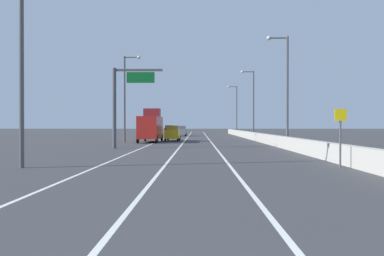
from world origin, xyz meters
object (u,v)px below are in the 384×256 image
Objects in this scene: car_black_1 at (169,130)px; speed_advisory_sign at (340,133)px; lamp_post_right_second at (285,84)px; lamp_post_left_near at (26,46)px; overhead_sign_gantry at (122,98)px; lamp_post_left_mid at (126,93)px; car_yellow_2 at (173,133)px; box_truck at (151,127)px; lamp_post_right_fourth at (236,107)px; lamp_post_right_third at (252,100)px; car_gray_0 at (182,131)px.

speed_advisory_sign is at bearing -79.07° from car_black_1.
lamp_post_right_second is 1.00× the size of lamp_post_left_near.
speed_advisory_sign is at bearing -93.81° from lamp_post_right_second.
lamp_post_left_mid reaches higher than overhead_sign_gantry.
lamp_post_right_second is 2.36× the size of car_yellow_2.
lamp_post_left_mid is at bearing -164.83° from box_truck.
car_yellow_2 is (5.50, 4.64, -5.15)m from lamp_post_left_mid.
lamp_post_left_near is (-17.12, -68.80, 0.00)m from lamp_post_right_fourth.
car_black_1 is at bearing 94.84° from car_yellow_2.
lamp_post_right_third and lamp_post_left_mid have the same top height.
car_gray_0 is (-11.54, -10.37, -5.20)m from lamp_post_right_fourth.
car_gray_0 is at bearing 84.55° from lamp_post_left_near.
lamp_post_left_near is at bearing -95.12° from box_truck.
car_black_1 is at bearing 89.48° from overhead_sign_gantry.
box_truck reaches higher than car_yellow_2.
lamp_post_right_fourth is at bearing 76.03° from lamp_post_left_near.
speed_advisory_sign is 0.28× the size of lamp_post_right_third.
lamp_post_right_third is at bearing -50.98° from car_gray_0.
car_black_1 is 40.74m from box_truck.
car_yellow_2 is at bearing -109.02° from lamp_post_right_fourth.
lamp_post_right_second is 19.13m from box_truck.
lamp_post_right_second is 1.37× the size of box_truck.
car_gray_0 is at bearing 89.37° from car_yellow_2.
lamp_post_left_mid is (-17.31, -38.88, 0.00)m from lamp_post_right_fourth.
lamp_post_right_fourth is 2.65× the size of car_black_1.
car_gray_0 is (-11.64, 39.50, -5.20)m from lamp_post_right_second.
lamp_post_right_second is 24.93m from lamp_post_right_third.
speed_advisory_sign is 0.28× the size of lamp_post_right_second.
lamp_post_right_fourth is 40.92m from box_truck.
car_yellow_2 is at bearing -85.16° from car_black_1.
lamp_post_right_fourth is (15.42, 51.76, 1.46)m from overhead_sign_gantry.
box_truck is at bearing -95.83° from car_gray_0.
lamp_post_right_third is 1.37× the size of box_truck.
lamp_post_left_mid reaches higher than car_gray_0.
lamp_post_left_mid is at bearing -101.43° from car_gray_0.
lamp_post_left_near is 2.27× the size of car_gray_0.
lamp_post_left_mid is at bearing 147.74° from lamp_post_right_second.
lamp_post_right_fourth and lamp_post_left_near have the same top height.
car_yellow_2 is at bearing 127.30° from lamp_post_right_second.
car_gray_0 is at bearing 129.02° from lamp_post_right_third.
car_yellow_2 is 4.71m from box_truck.
lamp_post_left_near is 1.37× the size of box_truck.
lamp_post_left_near is at bearing -95.70° from overhead_sign_gantry.
car_black_1 is (0.49, 54.40, -3.69)m from overhead_sign_gantry.
lamp_post_right_second is 25.59m from lamp_post_left_near.
lamp_post_right_third is at bearing 89.64° from lamp_post_right_second.
overhead_sign_gantry reaches higher than car_gray_0.
lamp_post_right_fourth is at bearing 41.94° from car_gray_0.
car_gray_0 is (-10.39, 58.32, -0.77)m from speed_advisory_sign.
lamp_post_right_third is (1.41, 43.76, 4.43)m from speed_advisory_sign.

